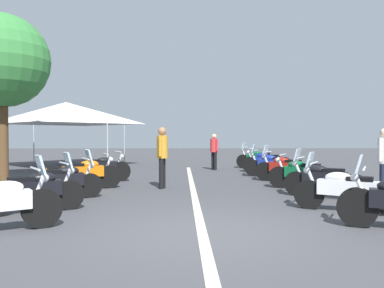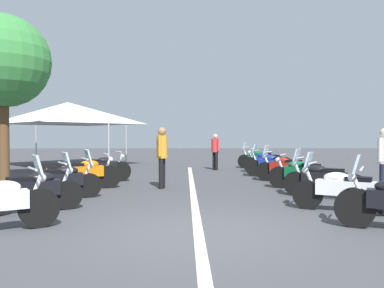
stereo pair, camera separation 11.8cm
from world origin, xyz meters
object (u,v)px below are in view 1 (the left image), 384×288
motorcycle_right_row_6 (266,161)px  motorcycle_right_row_7 (259,159)px  bystander_1 (162,152)px  event_tent (66,113)px  motorcycle_left_row_4 (100,168)px  motorcycle_right_row_4 (286,168)px  motorcycle_left_row_3 (84,173)px  roadside_tree_0 (2,61)px  motorcycle_left_row_2 (62,181)px  motorcycle_right_row_1 (346,189)px  motorcycle_left_row_1 (35,190)px  motorcycle_right_row_5 (273,164)px  bystander_0 (214,149)px  traffic_cone_0 (46,178)px  motorcycle_right_row_2 (323,179)px  motorcycle_right_row_3 (303,173)px

motorcycle_right_row_6 → motorcycle_right_row_7: bearing=-66.7°
bystander_1 → event_tent: event_tent is taller
motorcycle_left_row_4 → motorcycle_right_row_6: 6.98m
motorcycle_right_row_7 → bystander_1: (-6.58, 4.10, 0.58)m
motorcycle_right_row_4 → motorcycle_left_row_3: bearing=45.6°
roadside_tree_0 → motorcycle_left_row_2: bearing=-139.2°
event_tent → motorcycle_right_row_1: bearing=-143.2°
motorcycle_left_row_1 → motorcycle_right_row_5: size_ratio=0.87×
motorcycle_left_row_3 → motorcycle_right_row_4: motorcycle_right_row_4 is taller
motorcycle_right_row_6 → event_tent: 10.31m
motorcycle_right_row_4 → motorcycle_right_row_6: size_ratio=0.95×
motorcycle_left_row_3 → motorcycle_right_row_6: size_ratio=1.03×
motorcycle_left_row_2 → bystander_0: size_ratio=1.16×
motorcycle_left_row_1 → motorcycle_right_row_7: 11.98m
motorcycle_left_row_2 → traffic_cone_0: (2.13, 1.08, -0.16)m
motorcycle_left_row_3 → motorcycle_left_row_2: bearing=-115.4°
motorcycle_left_row_1 → event_tent: bearing=72.7°
motorcycle_right_row_4 → traffic_cone_0: size_ratio=3.06×
motorcycle_right_row_1 → motorcycle_right_row_6: motorcycle_right_row_1 is taller
motorcycle_right_row_1 → motorcycle_right_row_6: 8.36m
motorcycle_right_row_5 → roadside_tree_0: size_ratio=0.38×
bystander_0 → bystander_1: size_ratio=0.90×
motorcycle_right_row_7 → motorcycle_left_row_1: bearing=85.9°
motorcycle_left_row_3 → motorcycle_right_row_7: bearing=24.2°
motorcycle_left_row_2 → motorcycle_right_row_2: (0.13, -6.36, 0.01)m
motorcycle_right_row_1 → traffic_cone_0: 8.20m
motorcycle_left_row_4 → bystander_0: bearing=20.4°
bystander_1 → roadside_tree_0: 6.06m
motorcycle_right_row_2 → bystander_1: bystander_1 is taller
bystander_1 → roadside_tree_0: bearing=178.3°
motorcycle_right_row_6 → bystander_1: (-4.76, 4.06, 0.59)m
motorcycle_left_row_1 → motorcycle_right_row_7: size_ratio=0.90×
traffic_cone_0 → motorcycle_right_row_3: bearing=-93.8°
motorcycle_right_row_2 → roadside_tree_0: size_ratio=0.33×
event_tent → traffic_cone_0: bearing=-167.4°
motorcycle_right_row_1 → bystander_0: 9.80m
traffic_cone_0 → motorcycle_right_row_2: bearing=-105.0°
motorcycle_right_row_3 → motorcycle_right_row_7: (6.85, -0.08, 0.01)m
traffic_cone_0 → motorcycle_left_row_1: bearing=-164.4°
motorcycle_right_row_7 → bystander_1: bystander_1 is taller
motorcycle_left_row_1 → motorcycle_left_row_4: bearing=56.5°
bystander_0 → motorcycle_right_row_2: bearing=-106.2°
motorcycle_right_row_4 → bystander_1: 4.28m
motorcycle_right_row_6 → motorcycle_left_row_3: bearing=62.4°
motorcycle_right_row_1 → bystander_1: 5.31m
bystander_0 → event_tent: event_tent is taller
motorcycle_right_row_1 → event_tent: size_ratio=0.34×
roadside_tree_0 → motorcycle_right_row_6: bearing=-69.9°
motorcycle_right_row_1 → motorcycle_left_row_3: bearing=0.8°
motorcycle_left_row_4 → bystander_1: 2.66m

